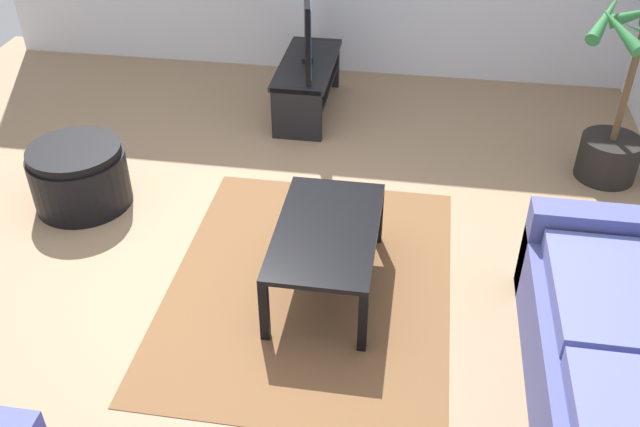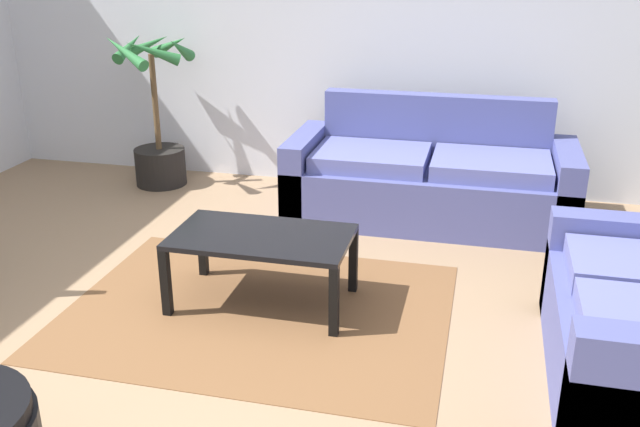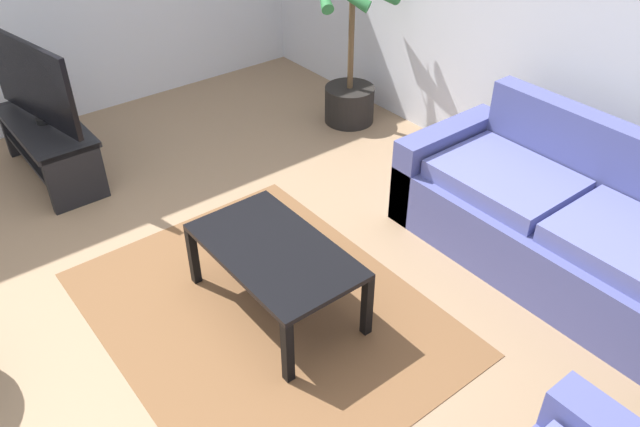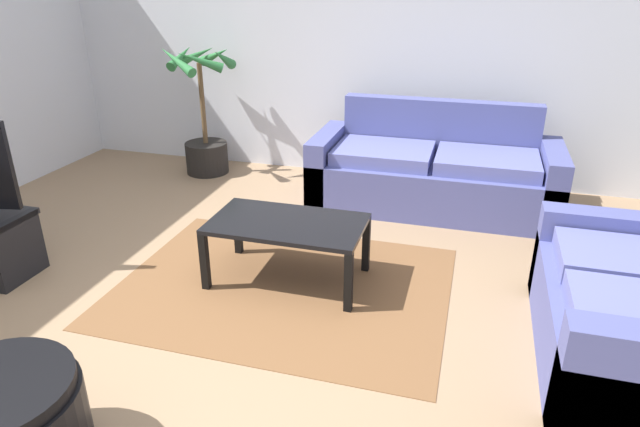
% 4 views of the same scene
% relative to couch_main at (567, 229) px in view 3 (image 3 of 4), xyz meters
% --- Properties ---
extents(ground_plane, '(6.60, 6.60, 0.00)m').
position_rel_couch_main_xyz_m(ground_plane, '(-1.02, -2.28, -0.30)').
color(ground_plane, '#937556').
extents(couch_main, '(2.14, 0.90, 0.90)m').
position_rel_couch_main_xyz_m(couch_main, '(0.00, 0.00, 0.00)').
color(couch_main, '#4C518C').
rests_on(couch_main, ground).
extents(tv_stand, '(1.10, 0.45, 0.45)m').
position_rel_couch_main_xyz_m(tv_stand, '(-3.10, -2.14, -0.00)').
color(tv_stand, black).
rests_on(tv_stand, ground).
extents(tv, '(1.06, 0.24, 0.64)m').
position_rel_couch_main_xyz_m(tv, '(-3.10, -2.13, 0.49)').
color(tv, black).
rests_on(tv, tv_stand).
extents(coffee_table, '(1.03, 0.59, 0.44)m').
position_rel_couch_main_xyz_m(coffee_table, '(-0.82, -1.63, 0.08)').
color(coffee_table, black).
rests_on(coffee_table, ground).
extents(area_rug, '(2.20, 1.70, 0.01)m').
position_rel_couch_main_xyz_m(area_rug, '(-0.82, -1.73, -0.30)').
color(area_rug, brown).
rests_on(area_rug, ground).
extents(potted_palm, '(0.70, 0.71, 1.33)m').
position_rel_couch_main_xyz_m(potted_palm, '(-2.38, 0.26, 0.17)').
color(potted_palm, black).
rests_on(potted_palm, ground).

